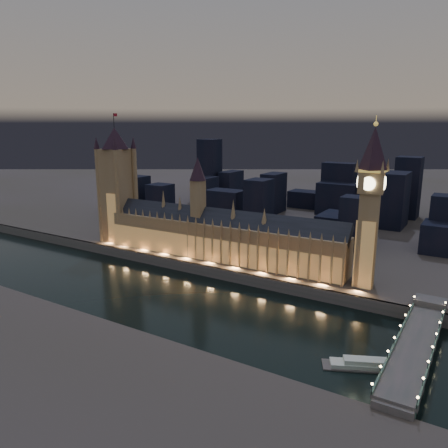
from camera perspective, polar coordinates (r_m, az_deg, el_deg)
The scene contains 9 objects.
ground_plane at distance 296.40m, azimuth -6.48°, elevation -9.13°, with size 2000.00×2000.00×0.00m, color black.
north_bank at distance 762.26m, azimuth 18.33°, elevation 4.29°, with size 2000.00×960.00×8.00m, color #423E2F.
embankment_wall at distance 326.02m, azimuth -2.05°, elevation -6.20°, with size 2000.00×2.50×8.00m, color #444D49.
palace_of_westminster at distance 338.30m, azimuth -0.71°, elevation -1.52°, with size 202.00×25.97×78.00m.
victoria_tower at distance 397.36m, azimuth -13.81°, elevation 5.71°, with size 31.68×31.68×111.73m.
elizabeth_tower at distance 287.30m, azimuth 18.59°, elevation 3.70°, with size 18.00×18.00×107.93m.
westminster_bridge at distance 237.38m, azimuth 23.79°, elevation -14.52°, with size 17.05×113.00×15.90m.
river_boat at distance 223.85m, azimuth 18.20°, elevation -17.07°, with size 41.21×25.75×4.50m.
city_backdrop at distance 487.17m, azimuth 15.28°, elevation 3.06°, with size 478.98×215.63×81.58m.
Camera 1 is at (170.80, -215.06, 111.47)m, focal length 35.00 mm.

